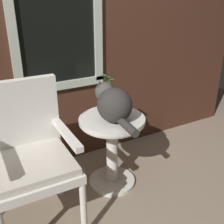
% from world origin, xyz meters
% --- Properties ---
extents(ground_plane, '(6.00, 6.00, 0.00)m').
position_xyz_m(ground_plane, '(0.00, 0.00, 0.00)').
color(ground_plane, gray).
extents(back_wall, '(4.00, 0.07, 2.60)m').
position_xyz_m(back_wall, '(-0.00, 0.85, 1.30)').
color(back_wall, '#47281C').
rests_on(back_wall, ground_plane).
extents(wicker_side_table, '(0.53, 0.53, 0.63)m').
position_xyz_m(wicker_side_table, '(0.10, 0.29, 0.44)').
color(wicker_side_table, silver).
rests_on(wicker_side_table, ground_plane).
extents(wicker_chair, '(0.55, 0.54, 1.03)m').
position_xyz_m(wicker_chair, '(-0.59, 0.19, 0.58)').
color(wicker_chair, silver).
rests_on(wicker_chair, ground_plane).
extents(cat, '(0.29, 0.61, 0.28)m').
position_xyz_m(cat, '(0.09, 0.25, 0.77)').
color(cat, '#33302D').
rests_on(cat, wicker_side_table).
extents(pewter_vase_with_ivy, '(0.13, 0.12, 0.32)m').
position_xyz_m(pewter_vase_with_ivy, '(0.15, 0.41, 0.72)').
color(pewter_vase_with_ivy, slate).
rests_on(pewter_vase_with_ivy, wicker_side_table).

